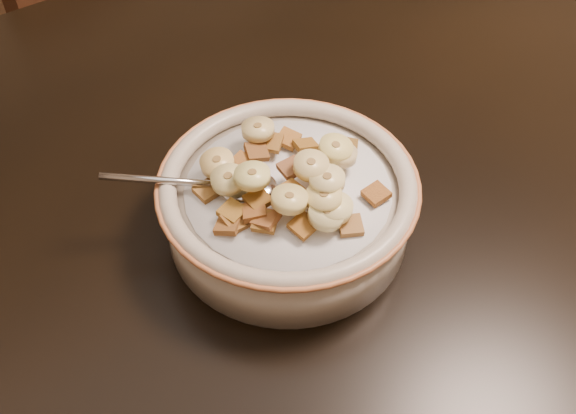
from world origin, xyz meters
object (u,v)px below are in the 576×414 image
chair (154,99)px  cereal_bowl (288,209)px  spoon (248,187)px  table (335,136)px

chair → cereal_bowl: bearing=-123.9°
chair → spoon: (-0.14, -0.61, 0.36)m
chair → cereal_bowl: (-0.11, -0.63, 0.33)m
chair → cereal_bowl: 0.72m
spoon → chair: bearing=-161.8°
table → cereal_bowl: 0.17m
table → spoon: spoon is taller
table → chair: size_ratio=1.56×
cereal_bowl → spoon: (-0.03, 0.02, 0.03)m
cereal_bowl → spoon: size_ratio=4.17×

